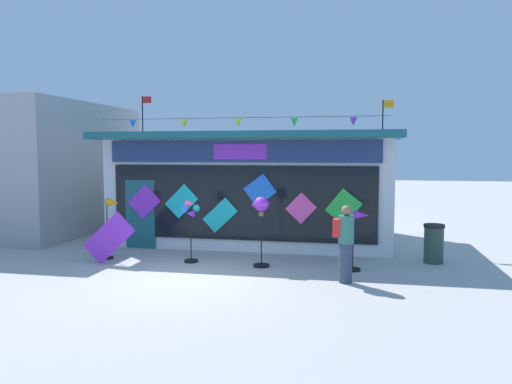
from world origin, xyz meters
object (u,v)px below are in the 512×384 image
(kite_shop_building, at_px, (256,186))
(trash_bin, at_px, (434,243))
(wind_spinner_center_right, at_px, (358,233))
(wind_spinner_far_left, at_px, (112,215))
(wind_spinner_left, at_px, (190,220))
(display_kite_on_ground, at_px, (109,238))
(person_near_camera, at_px, (345,242))
(wind_spinner_center_left, at_px, (261,213))

(kite_shop_building, distance_m, trash_bin, 5.85)
(wind_spinner_center_right, relative_size, trash_bin, 1.46)
(wind_spinner_far_left, height_order, wind_spinner_left, wind_spinner_left)
(wind_spinner_far_left, height_order, display_kite_on_ground, wind_spinner_far_left)
(wind_spinner_left, height_order, person_near_camera, person_near_camera)
(kite_shop_building, xyz_separation_m, wind_spinner_left, (-0.94, -3.75, -0.63))
(kite_shop_building, height_order, wind_spinner_left, kite_shop_building)
(wind_spinner_far_left, distance_m, person_near_camera, 6.17)
(display_kite_on_ground, bearing_deg, person_near_camera, -6.30)
(trash_bin, bearing_deg, display_kite_on_ground, -167.81)
(person_near_camera, bearing_deg, wind_spinner_left, 74.57)
(wind_spinner_far_left, relative_size, person_near_camera, 0.96)
(display_kite_on_ground, bearing_deg, trash_bin, 12.19)
(trash_bin, bearing_deg, person_near_camera, -132.21)
(wind_spinner_far_left, height_order, wind_spinner_center_right, wind_spinner_far_left)
(kite_shop_building, distance_m, wind_spinner_left, 3.92)
(wind_spinner_center_left, distance_m, wind_spinner_center_right, 2.35)
(wind_spinner_center_right, bearing_deg, trash_bin, 33.66)
(wind_spinner_center_left, distance_m, person_near_camera, 2.35)
(wind_spinner_center_right, xyz_separation_m, person_near_camera, (-0.27, -1.13, -0.03))
(kite_shop_building, bearing_deg, wind_spinner_left, -104.08)
(wind_spinner_far_left, relative_size, display_kite_on_ground, 1.32)
(trash_bin, bearing_deg, wind_spinner_left, -168.84)
(person_near_camera, height_order, trash_bin, person_near_camera)
(wind_spinner_far_left, bearing_deg, person_near_camera, -10.85)
(wind_spinner_center_left, distance_m, trash_bin, 4.48)
(wind_spinner_left, bearing_deg, person_near_camera, -16.91)
(kite_shop_building, bearing_deg, trash_bin, -26.48)
(wind_spinner_center_left, xyz_separation_m, trash_bin, (4.21, 1.30, -0.82))
(person_near_camera, bearing_deg, trash_bin, -40.74)
(person_near_camera, bearing_deg, wind_spinner_far_left, 80.62)
(wind_spinner_far_left, xyz_separation_m, trash_bin, (8.22, 1.22, -0.68))
(wind_spinner_center_left, bearing_deg, wind_spinner_left, 176.78)
(wind_spinner_left, relative_size, person_near_camera, 0.96)
(wind_spinner_center_left, bearing_deg, kite_shop_building, 103.42)
(wind_spinner_left, relative_size, display_kite_on_ground, 1.33)
(kite_shop_building, height_order, wind_spinner_center_right, kite_shop_building)
(kite_shop_building, xyz_separation_m, wind_spinner_center_right, (3.24, -3.81, -0.79))
(kite_shop_building, distance_m, display_kite_on_ground, 5.29)
(wind_spinner_far_left, bearing_deg, wind_spinner_left, 0.69)
(wind_spinner_center_right, distance_m, trash_bin, 2.31)
(wind_spinner_center_left, xyz_separation_m, person_near_camera, (2.04, -1.08, -0.44))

